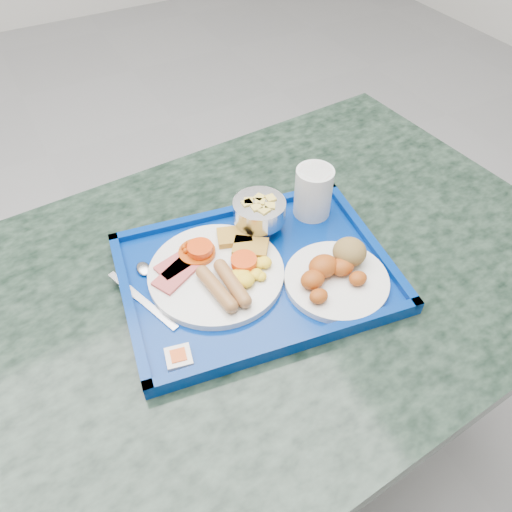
{
  "coord_description": "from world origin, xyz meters",
  "views": [
    {
      "loc": [
        -0.1,
        -0.96,
        1.43
      ],
      "look_at": [
        0.19,
        -0.44,
        0.81
      ],
      "focal_mm": 35.0,
      "sensor_mm": 36.0,
      "label": 1
    }
  ],
  "objects": [
    {
      "name": "bread_plate",
      "position": [
        0.31,
        -0.53,
        0.79
      ],
      "size": [
        0.18,
        0.18,
        0.06
      ],
      "rotation": [
        0.0,
        0.0,
        0.41
      ],
      "color": "silver",
      "rests_on": "tray"
    },
    {
      "name": "juice_cup",
      "position": [
        0.37,
        -0.35,
        0.82
      ],
      "size": [
        0.07,
        0.07,
        0.1
      ],
      "color": "silver",
      "rests_on": "tray"
    },
    {
      "name": "table",
      "position": [
        0.2,
        -0.43,
        0.56
      ],
      "size": [
        1.25,
        0.88,
        0.75
      ],
      "rotation": [
        0.0,
        0.0,
        0.06
      ],
      "color": "slate",
      "rests_on": "floor"
    },
    {
      "name": "knife",
      "position": [
        -0.01,
        -0.41,
        0.77
      ],
      "size": [
        0.07,
        0.17,
        0.0
      ],
      "primitive_type": "cube",
      "rotation": [
        0.0,
        0.0,
        0.32
      ],
      "color": "#ACACAE",
      "rests_on": "tray"
    },
    {
      "name": "jam_packet",
      "position": [
        0.0,
        -0.54,
        0.78
      ],
      "size": [
        0.05,
        0.05,
        0.02
      ],
      "rotation": [
        0.0,
        0.0,
        -0.22
      ],
      "color": "white",
      "rests_on": "tray"
    },
    {
      "name": "floor",
      "position": [
        0.0,
        0.0,
        0.0
      ],
      "size": [
        6.0,
        6.0,
        0.0
      ],
      "primitive_type": "plane",
      "color": "gray",
      "rests_on": "ground"
    },
    {
      "name": "tray",
      "position": [
        0.19,
        -0.44,
        0.76
      ],
      "size": [
        0.52,
        0.42,
        0.03
      ],
      "rotation": [
        0.0,
        0.0,
        -0.16
      ],
      "color": "navy",
      "rests_on": "table"
    },
    {
      "name": "spoon",
      "position": [
        0.01,
        -0.36,
        0.77
      ],
      "size": [
        0.07,
        0.15,
        0.01
      ],
      "rotation": [
        0.0,
        0.0,
        0.37
      ],
      "color": "#ACACAE",
      "rests_on": "tray"
    },
    {
      "name": "fruit_bowl",
      "position": [
        0.25,
        -0.35,
        0.81
      ],
      "size": [
        0.1,
        0.1,
        0.07
      ],
      "color": "#ACACAE",
      "rests_on": "tray"
    },
    {
      "name": "main_plate",
      "position": [
        0.13,
        -0.42,
        0.78
      ],
      "size": [
        0.24,
        0.24,
        0.04
      ],
      "rotation": [
        0.0,
        0.0,
        -0.04
      ],
      "color": "silver",
      "rests_on": "tray"
    }
  ]
}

